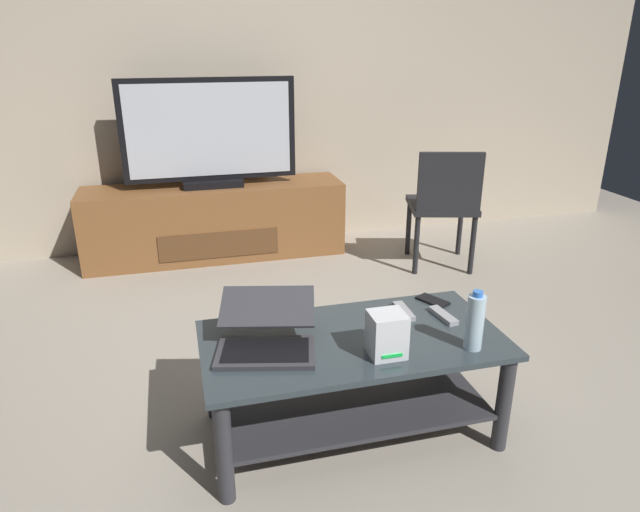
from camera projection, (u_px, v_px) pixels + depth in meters
ground_plane at (335, 399)px, 2.53m from camera, size 7.68×7.68×0.00m
back_wall at (250, 55)px, 4.08m from camera, size 6.40×0.12×2.80m
coffee_table at (352, 368)px, 2.22m from camera, size 1.16×0.59×0.44m
media_cabinet at (216, 221)px, 4.12m from camera, size 1.85×0.45×0.53m
television at (210, 135)px, 3.87m from camera, size 1.19×0.20×0.74m
dining_chair at (444, 202)px, 3.82m from camera, size 0.54×0.54×0.84m
laptop at (266, 333)px, 2.09m from camera, size 0.43×0.44×0.16m
router_box at (387, 334)px, 2.03m from camera, size 0.13×0.12×0.17m
water_bottle_near at (475, 322)px, 2.06m from camera, size 0.07×0.07×0.23m
cell_phone at (433, 301)px, 2.47m from camera, size 0.13×0.16×0.01m
tv_remote at (404, 311)px, 2.36m from camera, size 0.05×0.16×0.02m
soundbar_remote at (443, 315)px, 2.32m from camera, size 0.06×0.16×0.02m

